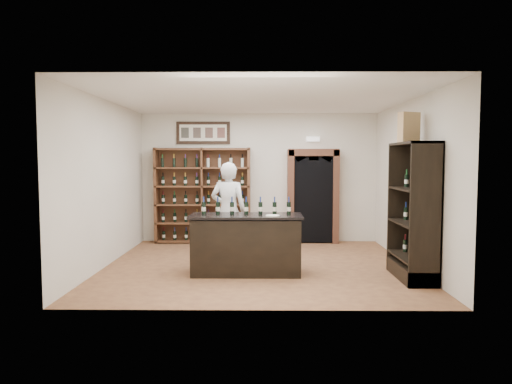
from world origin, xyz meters
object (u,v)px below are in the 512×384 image
at_px(tasting_counter, 246,245).
at_px(counter_bottle_0, 204,208).
at_px(side_cabinet, 415,232).
at_px(wine_crate, 409,128).
at_px(wine_shelf, 203,195).
at_px(shopkeeper, 229,211).

relative_size(tasting_counter, counter_bottle_0, 6.27).
bearing_deg(side_cabinet, wine_crate, 105.59).
relative_size(wine_shelf, side_cabinet, 1.00).
distance_m(side_cabinet, wine_crate, 1.71).
distance_m(counter_bottle_0, side_cabinet, 3.48).
bearing_deg(wine_shelf, wine_crate, -38.71).
distance_m(wine_shelf, side_cabinet, 5.02).
bearing_deg(wine_shelf, tasting_counter, -69.44).
bearing_deg(wine_shelf, shopkeeper, -68.91).
bearing_deg(shopkeeper, counter_bottle_0, 80.69).
distance_m(wine_shelf, wine_crate, 5.01).
bearing_deg(counter_bottle_0, side_cabinet, -5.93).
xyz_separation_m(side_cabinet, wine_crate, (-0.06, 0.22, 1.69)).
height_order(tasting_counter, side_cabinet, side_cabinet).
xyz_separation_m(wine_shelf, tasting_counter, (1.10, -2.93, -0.61)).
xyz_separation_m(wine_shelf, shopkeeper, (0.73, -1.89, -0.16)).
bearing_deg(shopkeeper, tasting_counter, 119.92).
bearing_deg(tasting_counter, wine_crate, -1.80).
height_order(side_cabinet, wine_crate, wine_crate).
xyz_separation_m(counter_bottle_0, side_cabinet, (3.44, -0.36, -0.35)).
bearing_deg(side_cabinet, shopkeeper, 156.60).
bearing_deg(shopkeeper, side_cabinet, 166.93).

